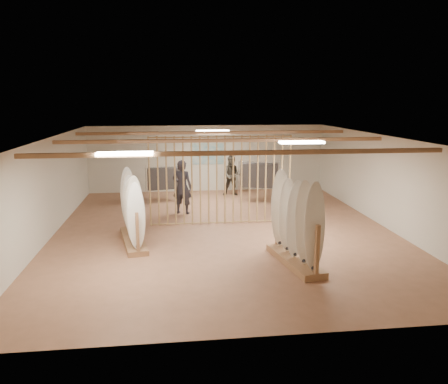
{
  "coord_description": "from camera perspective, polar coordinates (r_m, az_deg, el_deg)",
  "views": [
    {
      "loc": [
        -1.5,
        -12.5,
        3.88
      ],
      "look_at": [
        0.0,
        0.0,
        1.2
      ],
      "focal_mm": 35.0,
      "sensor_mm": 36.0,
      "label": 1
    }
  ],
  "objects": [
    {
      "name": "wall_front",
      "position": [
        7.11,
        5.83,
        -8.46
      ],
      "size": [
        12.0,
        0.0,
        12.0
      ],
      "primitive_type": "plane",
      "rotation": [
        -1.57,
        0.0,
        0.0
      ],
      "color": "beige",
      "rests_on": "ground"
    },
    {
      "name": "shopper_b",
      "position": [
        17.8,
        1.1,
        2.48
      ],
      "size": [
        0.98,
        0.81,
        1.86
      ],
      "primitive_type": "imported",
      "rotation": [
        0.0,
        0.0,
        -0.13
      ],
      "color": "#302C25",
      "rests_on": "floor"
    },
    {
      "name": "rack_left",
      "position": [
        12.18,
        -11.85,
        -3.61
      ],
      "size": [
        0.96,
        2.42,
        1.9
      ],
      "rotation": [
        0.0,
        0.0,
        0.19
      ],
      "color": "#9A6C46",
      "rests_on": "floor"
    },
    {
      "name": "ceiling",
      "position": [
        12.63,
        0.0,
        7.12
      ],
      "size": [
        12.0,
        12.0,
        0.0
      ],
      "primitive_type": "plane",
      "rotation": [
        3.14,
        0.0,
        0.0
      ],
      "color": "gray",
      "rests_on": "ground"
    },
    {
      "name": "bamboo_partition",
      "position": [
        13.61,
        -0.4,
        1.52
      ],
      "size": [
        4.45,
        0.05,
        2.78
      ],
      "color": "tan",
      "rests_on": "ground"
    },
    {
      "name": "poster",
      "position": [
        18.68,
        -2.19,
        5.0
      ],
      "size": [
        1.4,
        0.03,
        0.9
      ],
      "primitive_type": "cube",
      "color": "teal",
      "rests_on": "ground"
    },
    {
      "name": "light_panels",
      "position": [
        12.64,
        0.0,
        6.84
      ],
      "size": [
        1.2,
        0.35,
        0.06
      ],
      "primitive_type": "cube",
      "color": "white",
      "rests_on": "ground"
    },
    {
      "name": "rack_right",
      "position": [
        10.56,
        9.33,
        -5.59
      ],
      "size": [
        0.95,
        2.27,
        2.1
      ],
      "rotation": [
        0.0,
        0.0,
        0.17
      ],
      "color": "#9A6C46",
      "rests_on": "floor"
    },
    {
      "name": "clothing_rack_a",
      "position": [
        16.75,
        -7.88,
        1.73
      ],
      "size": [
        1.29,
        0.59,
        1.41
      ],
      "rotation": [
        0.0,
        0.0,
        0.22
      ],
      "color": "silver",
      "rests_on": "floor"
    },
    {
      "name": "wall_right",
      "position": [
        14.3,
        20.32,
        1.28
      ],
      "size": [
        0.0,
        12.0,
        12.0
      ],
      "primitive_type": "plane",
      "rotation": [
        1.57,
        0.0,
        -1.57
      ],
      "color": "beige",
      "rests_on": "ground"
    },
    {
      "name": "wall_back",
      "position": [
        18.72,
        -2.19,
        4.4
      ],
      "size": [
        12.0,
        0.0,
        12.0
      ],
      "primitive_type": "plane",
      "rotation": [
        1.57,
        0.0,
        0.0
      ],
      "color": "beige",
      "rests_on": "ground"
    },
    {
      "name": "floor",
      "position": [
        13.17,
        0.0,
        -5.11
      ],
      "size": [
        12.0,
        12.0,
        0.0
      ],
      "primitive_type": "plane",
      "color": "#A26C4E",
      "rests_on": "ground"
    },
    {
      "name": "shopper_a",
      "position": [
        14.98,
        -5.5,
        1.12
      ],
      "size": [
        0.9,
        0.75,
        2.12
      ],
      "primitive_type": "imported",
      "rotation": [
        0.0,
        0.0,
        2.81
      ],
      "color": "#2D2B33",
      "rests_on": "floor"
    },
    {
      "name": "ceiling_slats",
      "position": [
        12.64,
        0.0,
        6.75
      ],
      "size": [
        9.5,
        6.12,
        0.1
      ],
      "primitive_type": "cube",
      "color": "#9A6C46",
      "rests_on": "ground"
    },
    {
      "name": "clothing_rack_b",
      "position": [
        16.67,
        4.62,
        2.18
      ],
      "size": [
        1.44,
        0.77,
        1.6
      ],
      "rotation": [
        0.0,
        0.0,
        -0.3
      ],
      "color": "silver",
      "rests_on": "floor"
    },
    {
      "name": "wall_left",
      "position": [
        13.21,
        -22.07,
        0.31
      ],
      "size": [
        0.0,
        12.0,
        12.0
      ],
      "primitive_type": "plane",
      "rotation": [
        1.57,
        0.0,
        1.57
      ],
      "color": "beige",
      "rests_on": "ground"
    }
  ]
}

